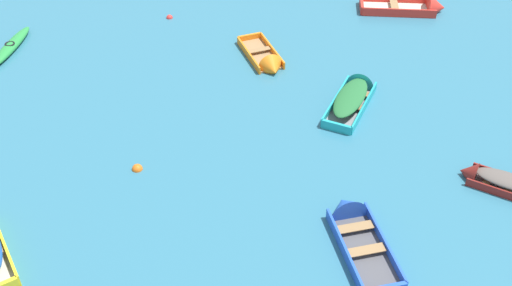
% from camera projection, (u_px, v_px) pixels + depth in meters
% --- Properties ---
extents(kayak_green_outer_right, '(1.34, 3.80, 0.36)m').
position_uv_depth(kayak_green_outer_right, '(10.00, 47.00, 28.50)').
color(kayak_green_outer_right, '#288C3D').
rests_on(kayak_green_outer_right, ground_plane).
extents(rowboat_turquoise_near_right, '(2.82, 4.01, 1.15)m').
position_uv_depth(rowboat_turquoise_near_right, '(355.00, 93.00, 25.36)').
color(rowboat_turquoise_near_right, gray).
rests_on(rowboat_turquoise_near_right, ground_plane).
extents(rowboat_red_cluster_outer, '(4.36, 1.91, 1.33)m').
position_uv_depth(rowboat_red_cluster_outer, '(421.00, 8.00, 31.42)').
color(rowboat_red_cluster_outer, beige).
rests_on(rowboat_red_cluster_outer, ground_plane).
extents(rowboat_maroon_midfield_left, '(2.89, 2.28, 0.90)m').
position_uv_depth(rowboat_maroon_midfield_left, '(492.00, 179.00, 21.47)').
color(rowboat_maroon_midfield_left, gray).
rests_on(rowboat_maroon_midfield_left, ground_plane).
extents(rowboat_blue_outer_left, '(1.98, 4.03, 1.24)m').
position_uv_depth(rowboat_blue_outer_left, '(353.00, 224.00, 19.90)').
color(rowboat_blue_outer_left, '#4C4C51').
rests_on(rowboat_blue_outer_left, ground_plane).
extents(rowboat_orange_back_row_center, '(2.12, 3.51, 1.10)m').
position_uv_depth(rowboat_orange_back_row_center, '(268.00, 63.00, 27.44)').
color(rowboat_orange_back_row_center, '#99754C').
rests_on(rowboat_orange_back_row_center, ground_plane).
extents(mooring_buoy_midfield, '(0.32, 0.32, 0.32)m').
position_uv_depth(mooring_buoy_midfield, '(170.00, 18.00, 30.99)').
color(mooring_buoy_midfield, red).
rests_on(mooring_buoy_midfield, ground_plane).
extents(mooring_buoy_far_field, '(0.39, 0.39, 0.39)m').
position_uv_depth(mooring_buoy_far_field, '(137.00, 169.00, 22.23)').
color(mooring_buoy_far_field, orange).
rests_on(mooring_buoy_far_field, ground_plane).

